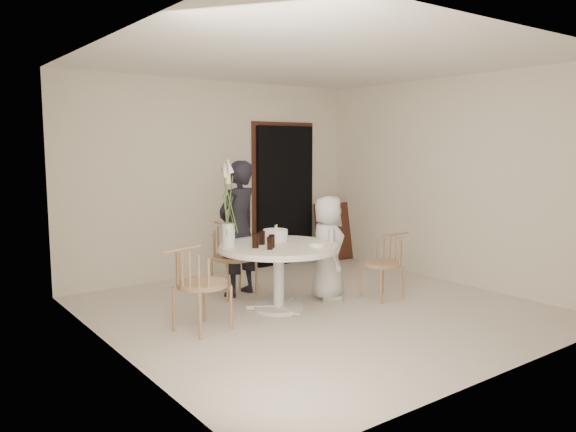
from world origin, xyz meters
TOP-DOWN VIEW (x-y plane):
  - ground at (0.00, 0.00)m, footprint 4.50×4.50m
  - room_shell at (0.00, 0.00)m, footprint 4.50×4.50m
  - doorway at (1.15, 2.19)m, footprint 1.00×0.10m
  - door_trim at (1.15, 2.23)m, footprint 1.12×0.03m
  - table at (-0.35, 0.25)m, footprint 1.33×1.33m
  - picture_frame at (1.95, 1.95)m, footprint 0.70×0.26m
  - chair_far at (-0.44, 1.18)m, footprint 0.50×0.53m
  - chair_right at (1.01, -0.11)m, footprint 0.48×0.45m
  - chair_left at (-1.48, 0.09)m, footprint 0.57×0.54m
  - girl at (-0.38, 1.05)m, footprint 0.69×0.56m
  - boy at (0.37, 0.26)m, footprint 0.64×0.72m
  - birthday_cake at (-0.25, 0.45)m, footprint 0.28×0.28m
  - cola_tumbler_a at (-0.51, 0.15)m, footprint 0.08×0.08m
  - cola_tumbler_b at (-0.59, 0.07)m, footprint 0.06×0.06m
  - cola_tumbler_c at (-0.66, 0.24)m, footprint 0.08×0.08m
  - cola_tumbler_d at (-0.49, 0.37)m, footprint 0.08×0.08m
  - plate_stack at (-0.08, -0.09)m, footprint 0.23×0.23m
  - flower_vase at (-0.86, 0.46)m, footprint 0.14×0.14m

SIDE VIEW (x-z plane):
  - ground at x=0.00m, z-range 0.00..0.00m
  - picture_frame at x=1.95m, z-range 0.00..0.90m
  - chair_right at x=1.01m, z-range 0.11..0.89m
  - chair_left at x=-1.48m, z-range 0.13..0.99m
  - chair_far at x=-0.44m, z-range 0.13..0.99m
  - boy at x=0.37m, z-range 0.00..1.23m
  - table at x=-0.35m, z-range 0.25..0.98m
  - plate_stack at x=-0.08m, z-range 0.73..0.77m
  - cola_tumbler_b at x=-0.59m, z-range 0.73..0.86m
  - birthday_cake at x=-0.25m, z-range 0.71..0.89m
  - cola_tumbler_a at x=-0.51m, z-range 0.73..0.87m
  - cola_tumbler_d at x=-0.49m, z-range 0.73..0.88m
  - cola_tumbler_c at x=-0.66m, z-range 0.73..0.89m
  - girl at x=-0.38m, z-range 0.00..1.63m
  - doorway at x=1.15m, z-range 0.00..2.10m
  - flower_vase at x=-0.86m, z-range 0.59..1.54m
  - door_trim at x=1.15m, z-range 0.00..2.22m
  - room_shell at x=0.00m, z-range -0.63..3.87m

